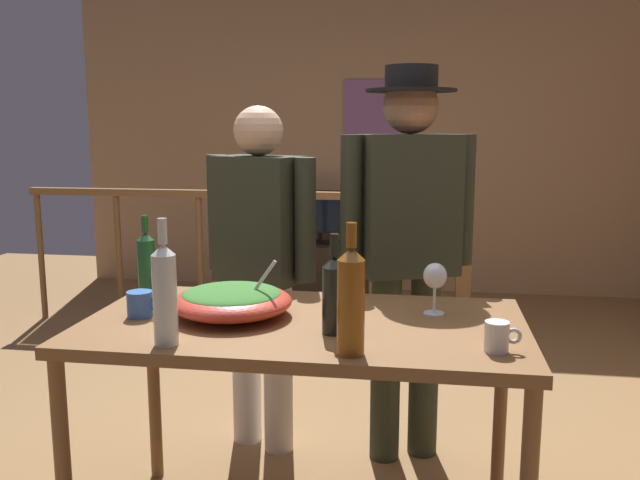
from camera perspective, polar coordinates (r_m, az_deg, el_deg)
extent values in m
plane|color=olive|center=(3.14, -1.40, -18.09)|extent=(8.46, 8.46, 0.00)
cube|color=tan|center=(6.00, 4.18, 9.21)|extent=(5.20, 0.10, 2.82)
cube|color=#8D598E|center=(5.94, 4.76, 10.64)|extent=(0.56, 0.03, 0.56)
cylinder|color=brown|center=(5.51, -22.46, -1.33)|extent=(0.04, 0.04, 0.95)
cylinder|color=brown|center=(5.22, -16.58, -1.59)|extent=(0.04, 0.04, 0.95)
cylinder|color=brown|center=(4.98, -10.07, -1.85)|extent=(0.04, 0.04, 0.95)
cylinder|color=brown|center=(4.82, -3.01, -2.11)|extent=(0.04, 0.04, 0.95)
cylinder|color=brown|center=(4.73, 4.42, -2.35)|extent=(0.04, 0.04, 0.95)
cylinder|color=brown|center=(4.72, 12.01, -2.56)|extent=(0.04, 0.04, 0.95)
cube|color=brown|center=(4.81, -6.72, 3.86)|extent=(3.20, 0.07, 0.05)
cube|color=brown|center=(4.71, 12.03, -1.96)|extent=(0.10, 0.10, 1.05)
cube|color=#38281E|center=(5.84, 0.01, -2.49)|extent=(0.90, 0.40, 0.45)
cube|color=black|center=(5.79, 0.01, -0.21)|extent=(0.20, 0.12, 0.02)
cylinder|color=black|center=(5.78, 0.01, 0.27)|extent=(0.03, 0.03, 0.08)
cube|color=black|center=(5.72, -0.04, 2.40)|extent=(0.63, 0.06, 0.36)
cube|color=black|center=(5.69, -0.08, 2.37)|extent=(0.58, 0.01, 0.33)
cube|color=brown|center=(2.29, -1.38, -7.29)|extent=(1.47, 0.79, 0.04)
cylinder|color=brown|center=(2.36, -20.81, -18.11)|extent=(0.05, 0.05, 0.78)
cylinder|color=brown|center=(2.94, -13.83, -12.06)|extent=(0.05, 0.05, 0.78)
cylinder|color=brown|center=(2.75, 14.95, -13.71)|extent=(0.05, 0.05, 0.78)
ellipsoid|color=#CC3D2D|center=(2.34, -7.44, -5.18)|extent=(0.41, 0.41, 0.10)
ellipsoid|color=#38702D|center=(2.33, -7.46, -4.53)|extent=(0.34, 0.34, 0.05)
cylinder|color=silver|center=(2.31, -5.50, -4.19)|extent=(0.15, 0.01, 0.21)
cylinder|color=silver|center=(2.39, 9.59, -6.13)|extent=(0.07, 0.07, 0.01)
cylinder|color=silver|center=(2.37, 9.62, -4.96)|extent=(0.01, 0.01, 0.09)
ellipsoid|color=silver|center=(2.35, 9.68, -2.99)|extent=(0.08, 0.08, 0.09)
cylinder|color=black|center=(2.12, 1.22, -5.11)|extent=(0.08, 0.08, 0.21)
cone|color=black|center=(2.09, 1.23, -1.84)|extent=(0.08, 0.08, 0.03)
cylinder|color=black|center=(2.08, 1.24, -0.42)|extent=(0.03, 0.03, 0.07)
cylinder|color=silver|center=(2.06, -12.93, -4.98)|extent=(0.07, 0.07, 0.27)
cone|color=silver|center=(2.02, -13.10, -0.78)|extent=(0.07, 0.07, 0.03)
cylinder|color=silver|center=(2.01, -13.16, 0.73)|extent=(0.03, 0.03, 0.08)
cylinder|color=#1E5628|center=(2.61, -14.40, -2.45)|extent=(0.06, 0.06, 0.23)
cone|color=#1E5628|center=(2.58, -14.51, 0.31)|extent=(0.06, 0.06, 0.03)
cylinder|color=#1E5628|center=(2.58, -14.56, 1.32)|extent=(0.02, 0.02, 0.06)
cylinder|color=brown|center=(1.93, 2.62, -5.71)|extent=(0.08, 0.08, 0.28)
cone|color=brown|center=(1.89, 2.65, -1.16)|extent=(0.08, 0.08, 0.04)
cylinder|color=brown|center=(1.88, 2.67, 0.42)|extent=(0.03, 0.03, 0.07)
cylinder|color=#3866B2|center=(2.40, -14.94, -5.24)|extent=(0.09, 0.09, 0.09)
torus|color=#3866B2|center=(2.37, -13.71, -5.22)|extent=(0.05, 0.01, 0.05)
cylinder|color=white|center=(2.04, 14.67, -7.89)|extent=(0.07, 0.07, 0.09)
torus|color=white|center=(2.04, 16.00, -7.78)|extent=(0.05, 0.01, 0.05)
cylinder|color=beige|center=(3.08, -3.55, -10.70)|extent=(0.13, 0.13, 0.78)
cylinder|color=beige|center=(3.19, -6.24, -10.06)|extent=(0.13, 0.13, 0.78)
cube|color=#2D3323|center=(2.97, -5.11, 1.75)|extent=(0.43, 0.35, 0.55)
cylinder|color=#2D3323|center=(2.83, -1.25, 1.68)|extent=(0.09, 0.09, 0.52)
cylinder|color=#2D3323|center=(3.12, -8.62, 2.32)|extent=(0.09, 0.09, 0.52)
sphere|color=#D8A884|center=(2.94, -5.22, 9.16)|extent=(0.21, 0.21, 0.21)
cylinder|color=#2D3323|center=(3.07, 8.76, -10.32)|extent=(0.13, 0.13, 0.83)
cylinder|color=#2D3323|center=(3.01, 5.54, -10.68)|extent=(0.13, 0.13, 0.83)
cube|color=#2D3323|center=(2.88, 7.47, 2.93)|extent=(0.46, 0.36, 0.59)
cylinder|color=#2D3323|center=(2.97, 12.02, 3.32)|extent=(0.09, 0.09, 0.56)
cylinder|color=#2D3323|center=(2.79, 2.64, 3.11)|extent=(0.09, 0.09, 0.56)
sphere|color=#A37556|center=(2.86, 7.66, 11.13)|extent=(0.23, 0.23, 0.23)
cylinder|color=black|center=(2.86, 7.69, 12.39)|extent=(0.37, 0.37, 0.01)
cylinder|color=black|center=(2.86, 7.71, 13.39)|extent=(0.22, 0.22, 0.10)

